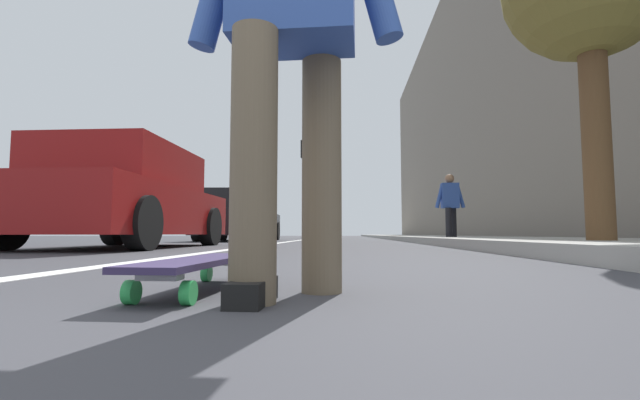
# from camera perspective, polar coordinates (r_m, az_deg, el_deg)

# --- Properties ---
(ground_plane) EXTENTS (80.00, 80.00, 0.00)m
(ground_plane) POSITION_cam_1_polar(r_m,az_deg,el_deg) (10.37, 1.97, -5.63)
(ground_plane) COLOR #38383D
(lane_stripe_white) EXTENTS (52.00, 0.16, 0.01)m
(lane_stripe_white) POSITION_cam_1_polar(r_m,az_deg,el_deg) (20.43, -0.77, -5.07)
(lane_stripe_white) COLOR silver
(lane_stripe_white) RESTS_ON ground
(sidewalk_curb) EXTENTS (52.00, 3.20, 0.13)m
(sidewalk_curb) POSITION_cam_1_polar(r_m,az_deg,el_deg) (18.63, 13.14, -4.81)
(sidewalk_curb) COLOR #9E9B93
(sidewalk_curb) RESTS_ON ground
(building_facade) EXTENTS (40.00, 1.20, 13.51)m
(building_facade) POSITION_cam_1_polar(r_m,az_deg,el_deg) (24.07, 18.14, 11.51)
(building_facade) COLOR gray
(building_facade) RESTS_ON ground
(skateboard) EXTENTS (0.85, 0.23, 0.11)m
(skateboard) POSITION_cam_1_polar(r_m,az_deg,el_deg) (1.61, -15.60, -8.20)
(skateboard) COLOR green
(skateboard) RESTS_ON ground
(skater_person) EXTENTS (0.45, 0.72, 1.64)m
(skater_person) POSITION_cam_1_polar(r_m,az_deg,el_deg) (1.56, -3.68, 23.57)
(skater_person) COLOR brown
(skater_person) RESTS_ON ground
(parked_car_near) EXTENTS (4.07, 2.01, 1.50)m
(parked_car_near) POSITION_cam_1_polar(r_m,az_deg,el_deg) (7.12, -24.26, 0.09)
(parked_car_near) COLOR maroon
(parked_car_near) RESTS_ON ground
(parked_car_mid) EXTENTS (4.65, 2.17, 1.47)m
(parked_car_mid) POSITION_cam_1_polar(r_m,az_deg,el_deg) (13.29, -10.39, -2.28)
(parked_car_mid) COLOR black
(parked_car_mid) RESTS_ON ground
(traffic_light) EXTENTS (0.33, 0.28, 4.46)m
(traffic_light) POSITION_cam_1_polar(r_m,az_deg,el_deg) (19.66, -2.14, 3.88)
(traffic_light) COLOR #2D2D2D
(traffic_light) RESTS_ON ground
(pedestrian_distant) EXTENTS (0.46, 0.72, 1.66)m
(pedestrian_distant) POSITION_cam_1_polar(r_m,az_deg,el_deg) (10.91, 16.81, -0.41)
(pedestrian_distant) COLOR black
(pedestrian_distant) RESTS_ON ground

